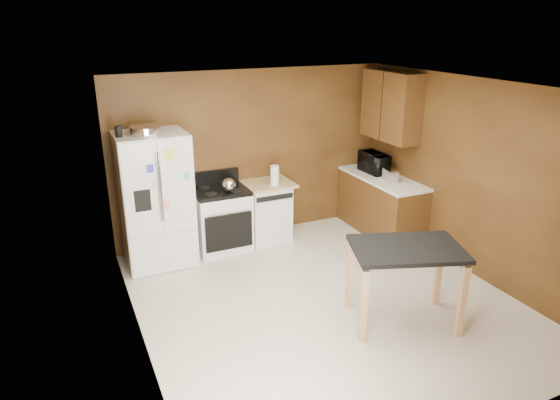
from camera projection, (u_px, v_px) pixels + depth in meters
floor at (325, 301)px, 5.93m from camera, size 4.50×4.50×0.00m
ceiling at (333, 88)px, 5.07m from camera, size 4.50×4.50×0.00m
wall_back at (253, 155)px, 7.42m from camera, size 4.20×0.00×4.20m
wall_front at (485, 301)px, 3.58m from camera, size 4.20×0.00×4.20m
wall_left at (134, 235)px, 4.68m from camera, size 0.00×4.50×4.50m
wall_right at (472, 179)px, 6.33m from camera, size 0.00×4.50×4.50m
roasting_pan at (145, 130)px, 6.23m from camera, size 0.40×0.40×0.10m
pen_cup at (119, 131)px, 6.08m from camera, size 0.09×0.09×0.13m
kettle at (229, 185)px, 6.88m from camera, size 0.20×0.20×0.20m
paper_towel at (275, 175)px, 7.18m from camera, size 0.14×0.14×0.29m
green_canister at (278, 177)px, 7.44m from camera, size 0.11×0.11×0.10m
toaster at (390, 175)px, 7.34m from camera, size 0.19×0.27×0.18m
microwave at (374, 163)px, 7.76m from camera, size 0.36×0.52×0.28m
refrigerator at (156, 200)px, 6.61m from camera, size 0.90×0.80×1.80m
gas_range at (221, 218)px, 7.17m from camera, size 0.76×0.68×1.10m
dishwasher at (266, 211)px, 7.47m from camera, size 0.78×0.63×0.89m
right_cabinets at (384, 176)px, 7.60m from camera, size 0.63×1.58×2.45m
island at (406, 259)px, 5.28m from camera, size 1.33×1.10×0.91m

